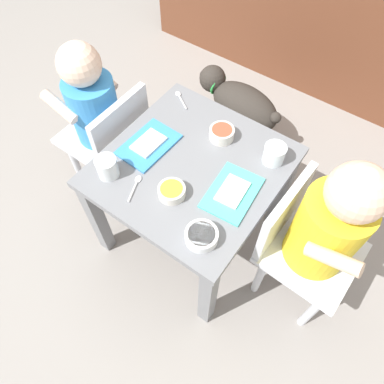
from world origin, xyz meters
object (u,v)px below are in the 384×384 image
object	(u,v)px
water_cup_right	(274,155)
spoon_by_left_tray	(180,98)
cereal_bowl_right_side	(202,236)
spoon_by_right_tray	(135,185)
seated_child_left	(96,109)
dog	(240,103)
veggie_bowl_near	(222,133)
food_tray_right	(232,192)
seated_child_right	(325,228)
food_tray_left	(149,144)
dining_table	(192,179)
water_cup_left	(107,168)
cereal_bowl_left_side	(172,191)

from	to	relation	value
water_cup_right	spoon_by_left_tray	world-z (taller)	water_cup_right
cereal_bowl_right_side	spoon_by_right_tray	distance (m)	0.26
seated_child_left	dog	bearing A→B (deg)	63.12
water_cup_right	veggie_bowl_near	xyz separation A→B (m)	(-0.18, -0.01, -0.01)
seated_child_left	spoon_by_left_tray	xyz separation A→B (m)	(0.22, 0.21, 0.02)
seated_child_left	cereal_bowl_right_side	size ratio (longest dim) A/B	7.44
seated_child_left	cereal_bowl_right_side	distance (m)	0.64
seated_child_left	water_cup_right	xyz separation A→B (m)	(0.63, 0.15, 0.04)
food_tray_right	cereal_bowl_right_side	xyz separation A→B (m)	(0.01, -0.18, 0.01)
seated_child_right	food_tray_left	distance (m)	0.60
cereal_bowl_right_side	seated_child_right	bearing A→B (deg)	41.07
dining_table	spoon_by_left_tray	size ratio (longest dim) A/B	6.15
dining_table	water_cup_left	world-z (taller)	water_cup_left
food_tray_right	veggie_bowl_near	size ratio (longest dim) A/B	2.43
seated_child_left	cereal_bowl_left_side	world-z (taller)	seated_child_left
dog	seated_child_right	bearing A→B (deg)	-43.07
food_tray_right	water_cup_left	size ratio (longest dim) A/B	2.94
veggie_bowl_near	water_cup_right	bearing A→B (deg)	4.57
water_cup_right	seated_child_left	bearing A→B (deg)	-166.42
seated_child_right	spoon_by_right_tray	distance (m)	0.56
water_cup_left	spoon_by_right_tray	world-z (taller)	water_cup_left
water_cup_left	cereal_bowl_left_side	bearing A→B (deg)	14.65
water_cup_left	dining_table	bearing A→B (deg)	43.87
water_cup_left	cereal_bowl_right_side	world-z (taller)	water_cup_left
food_tray_right	cereal_bowl_right_side	bearing A→B (deg)	-86.38
dog	cereal_bowl_right_side	world-z (taller)	cereal_bowl_right_side
food_tray_left	spoon_by_right_tray	world-z (taller)	food_tray_left
seated_child_right	water_cup_right	xyz separation A→B (m)	(-0.24, 0.13, 0.02)
spoon_by_left_tray	food_tray_right	bearing A→B (deg)	-32.70
seated_child_right	food_tray_left	world-z (taller)	seated_child_right
water_cup_left	cereal_bowl_left_side	xyz separation A→B (m)	(0.20, 0.05, -0.01)
seated_child_right	spoon_by_left_tray	world-z (taller)	seated_child_right
dining_table	spoon_by_right_tray	distance (m)	0.21
cereal_bowl_left_side	spoon_by_right_tray	world-z (taller)	cereal_bowl_left_side
dog	cereal_bowl_right_side	size ratio (longest dim) A/B	4.87
food_tray_left	veggie_bowl_near	distance (m)	0.24
food_tray_left	cereal_bowl_right_side	bearing A→B (deg)	-27.93
seated_child_right	veggie_bowl_near	distance (m)	0.44
water_cup_left	spoon_by_left_tray	size ratio (longest dim) A/B	0.75
food_tray_right	veggie_bowl_near	bearing A→B (deg)	131.44
water_cup_left	veggie_bowl_near	world-z (taller)	water_cup_left
water_cup_right	spoon_by_left_tray	xyz separation A→B (m)	(-0.40, 0.05, -0.02)
water_cup_left	food_tray_right	bearing A→B (deg)	24.85
cereal_bowl_right_side	veggie_bowl_near	bearing A→B (deg)	114.81
water_cup_left	cereal_bowl_left_side	distance (m)	0.21
water_cup_right	seated_child_right	bearing A→B (deg)	-28.59
dining_table	cereal_bowl_right_side	bearing A→B (deg)	-48.56
food_tray_right	spoon_by_left_tray	world-z (taller)	food_tray_right
cereal_bowl_right_side	spoon_by_right_tray	size ratio (longest dim) A/B	0.95
dining_table	seated_child_right	world-z (taller)	seated_child_right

